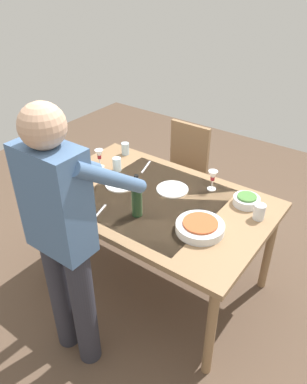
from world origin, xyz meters
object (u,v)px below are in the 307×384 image
(serving_bowl_pasta, at_px, (200,227))
(water_cup_far_right, at_px, (125,149))
(wine_glass_left, at_px, (213,177))
(dinner_plate_near, at_px, (172,189))
(person_server, at_px, (63,232))
(dining_table, at_px, (153,206))
(water_cup_near_left, at_px, (259,212))
(chair_near, at_px, (183,167))
(wine_bottle, at_px, (137,201))
(side_bowl_salad, at_px, (246,200))
(dinner_plate_far, at_px, (120,184))
(wine_glass_right, at_px, (99,155))
(water_cup_far_left, at_px, (117,164))
(water_cup_near_right, at_px, (59,177))

(serving_bowl_pasta, bearing_deg, water_cup_far_right, -27.19)
(wine_glass_left, bearing_deg, dinner_plate_near, 38.12)
(person_server, height_order, water_cup_far_right, person_server)
(person_server, bearing_deg, dining_table, -92.24)
(dining_table, xyz_separation_m, water_cup_near_left, (-0.68, -0.21, 0.12))
(chair_near, distance_m, wine_bottle, 1.22)
(dining_table, distance_m, chair_near, 0.96)
(chair_near, distance_m, side_bowl_salad, 1.08)
(dinner_plate_near, distance_m, dinner_plate_far, 0.39)
(wine_glass_right, xyz_separation_m, dinner_plate_near, (-0.66, -0.05, -0.10))
(chair_near, bearing_deg, dinner_plate_far, 90.63)
(chair_near, relative_size, dinner_plate_near, 3.96)
(dining_table, xyz_separation_m, chair_near, (0.31, -0.90, -0.18))
(dining_table, relative_size, water_cup_near_left, 15.42)
(water_cup_near_left, height_order, water_cup_far_right, water_cup_near_left)
(dining_table, height_order, person_server, person_server)
(serving_bowl_pasta, bearing_deg, dinner_plate_far, -9.59)
(chair_near, bearing_deg, person_server, 99.47)
(water_cup_near_left, distance_m, side_bowl_salad, 0.17)
(dining_table, distance_m, dinner_plate_far, 0.31)
(water_cup_far_left, bearing_deg, dinner_plate_near, -178.45)
(dinner_plate_near, relative_size, dinner_plate_far, 1.00)
(dinner_plate_far, bearing_deg, dinner_plate_near, -154.28)
(water_cup_far_left, distance_m, water_cup_far_right, 0.28)
(dinner_plate_near, bearing_deg, water_cup_near_right, 29.40)
(water_cup_near_right, bearing_deg, wine_glass_left, -148.39)
(water_cup_far_left, relative_size, water_cup_far_right, 1.04)
(person_server, relative_size, water_cup_near_left, 16.22)
(chair_near, distance_m, person_server, 1.75)
(dining_table, relative_size, dinner_plate_near, 6.98)
(wine_bottle, relative_size, water_cup_far_left, 2.79)
(serving_bowl_pasta, bearing_deg, wine_glass_left, -69.58)
(water_cup_far_right, bearing_deg, chair_near, -119.46)
(chair_near, relative_size, wine_bottle, 3.07)
(water_cup_near_left, bearing_deg, dinner_plate_far, 12.06)
(dinner_plate_near, bearing_deg, water_cup_near_left, -176.17)
(water_cup_far_right, xyz_separation_m, dinner_plate_near, (-0.64, 0.24, -0.04))
(wine_glass_right, height_order, water_cup_near_left, wine_glass_right)
(dining_table, height_order, wine_bottle, wine_bottle)
(water_cup_far_left, bearing_deg, water_cup_near_left, -177.19)
(person_server, relative_size, dinner_plate_far, 7.34)
(water_cup_far_right, height_order, dinner_plate_near, water_cup_far_right)
(wine_glass_left, bearing_deg, water_cup_far_right, -4.15)
(wine_glass_right, height_order, water_cup_far_left, wine_glass_right)
(wine_glass_right, bearing_deg, wine_bottle, 152.53)
(dining_table, bearing_deg, serving_bowl_pasta, 163.94)
(dining_table, height_order, chair_near, chair_near)
(wine_bottle, height_order, wine_glass_left, wine_bottle)
(water_cup_far_right, bearing_deg, dinner_plate_far, 125.46)
(wine_bottle, height_order, water_cup_near_right, wine_bottle)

